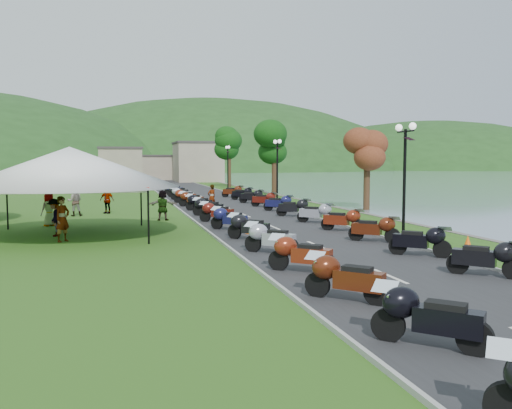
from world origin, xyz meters
TOP-DOWN VIEW (x-y plane):
  - road at (0.00, 40.00)m, footprint 7.00×120.00m
  - hills_backdrop at (0.00, 200.00)m, footprint 360.00×120.00m
  - far_building at (-2.00, 85.00)m, footprint 18.00×16.00m
  - moto_row_left at (-2.32, 23.11)m, footprint 2.60×53.55m
  - moto_row_right at (2.66, 24.91)m, footprint 2.60×40.56m
  - vendor_tent_main at (-9.67, 21.35)m, footprint 6.44×6.44m
  - tree_lakeside at (8.93, 29.82)m, footprint 2.31×2.31m
  - pedestrian_a at (-9.88, 19.65)m, footprint 0.85×0.86m
  - pedestrian_b at (-10.15, 30.45)m, footprint 0.90×0.52m
  - pedestrian_c at (-10.38, 21.43)m, footprint 0.67×1.16m
  - traffic_cone_near at (-2.12, 5.90)m, footprint 0.33×0.33m

SIDE VIEW (x-z plane):
  - hills_backdrop at x=0.00m, z-range -38.00..38.00m
  - pedestrian_a at x=-9.88m, z-range -0.96..0.96m
  - pedestrian_b at x=-10.15m, z-range -0.91..0.91m
  - pedestrian_c at x=-10.38m, z-range -0.85..0.85m
  - road at x=0.00m, z-range 0.00..0.02m
  - traffic_cone_near at x=-2.12m, z-range 0.00..0.51m
  - moto_row_left at x=-2.32m, z-range 0.00..1.10m
  - moto_row_right at x=2.66m, z-range 0.00..1.10m
  - vendor_tent_main at x=-9.67m, z-range 0.00..4.00m
  - far_building at x=-2.00m, z-range 0.00..5.00m
  - tree_lakeside at x=8.93m, z-range 0.00..6.41m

